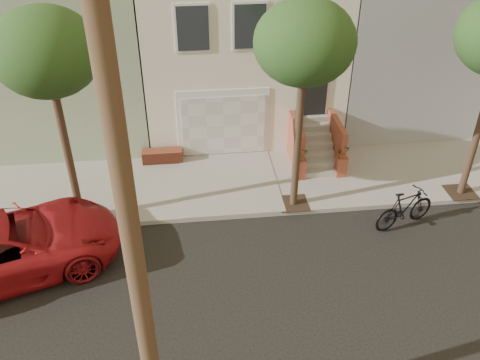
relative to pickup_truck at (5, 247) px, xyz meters
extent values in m
plane|color=black|center=(7.07, -1.93, -0.83)|extent=(90.00, 90.00, 0.00)
cube|color=gray|center=(7.07, 3.42, -0.75)|extent=(40.00, 3.70, 0.15)
cube|color=beige|center=(7.07, 9.27, 2.82)|extent=(7.00, 8.00, 7.00)
cube|color=#8EA484|center=(0.27, 9.27, 2.82)|extent=(6.50, 8.00, 7.00)
cube|color=#92949A|center=(13.87, 9.27, 2.82)|extent=(6.50, 8.00, 7.00)
cube|color=silver|center=(6.17, 5.29, 0.57)|extent=(3.20, 0.12, 2.50)
cube|color=silver|center=(6.17, 5.23, 0.47)|extent=(2.90, 0.06, 2.20)
cube|color=gray|center=(6.17, 3.42, -0.67)|extent=(3.20, 3.70, 0.02)
cube|color=brown|center=(3.97, 4.97, -0.46)|extent=(1.40, 0.45, 0.44)
cube|color=black|center=(9.27, 5.24, 1.72)|extent=(1.00, 0.06, 2.00)
cube|color=#3F4751|center=(5.27, 5.24, 3.92)|extent=(1.00, 0.06, 1.40)
cube|color=silver|center=(5.27, 5.26, 3.92)|extent=(1.15, 0.05, 1.55)
cube|color=#3F4751|center=(7.07, 5.24, 3.92)|extent=(1.00, 0.06, 1.40)
cube|color=silver|center=(7.07, 5.26, 3.92)|extent=(1.15, 0.05, 1.55)
cube|color=#3F4751|center=(8.87, 5.24, 3.92)|extent=(1.00, 0.06, 1.40)
cube|color=silver|center=(8.87, 5.26, 3.92)|extent=(1.15, 0.05, 1.55)
cube|color=gray|center=(9.27, 3.45, -0.58)|extent=(1.20, 0.28, 0.20)
cube|color=gray|center=(9.27, 3.73, -0.38)|extent=(1.20, 0.28, 0.20)
cube|color=gray|center=(9.27, 4.01, -0.18)|extent=(1.20, 0.28, 0.20)
cube|color=gray|center=(9.27, 4.29, 0.02)|extent=(1.20, 0.28, 0.20)
cube|color=gray|center=(9.27, 4.57, 0.22)|extent=(1.20, 0.28, 0.20)
cube|color=gray|center=(9.27, 4.85, 0.42)|extent=(1.20, 0.28, 0.20)
cube|color=gray|center=(9.27, 5.13, 0.62)|extent=(1.20, 0.28, 0.20)
cube|color=brown|center=(8.57, 4.29, 0.12)|extent=(0.18, 1.96, 1.60)
cube|color=brown|center=(9.97, 4.29, 0.12)|extent=(0.18, 1.96, 1.60)
cube|color=brown|center=(8.57, 3.41, -0.33)|extent=(0.35, 0.35, 0.70)
imported|color=#1F3E16|center=(8.57, 3.41, 0.25)|extent=(0.40, 0.35, 0.45)
cube|color=brown|center=(9.97, 3.41, -0.33)|extent=(0.35, 0.35, 0.70)
imported|color=#1F3E16|center=(9.97, 3.41, 0.25)|extent=(0.41, 0.35, 0.45)
cube|color=#2D2116|center=(1.57, 1.97, -0.67)|extent=(0.90, 0.90, 0.02)
cylinder|color=#372319|center=(1.57, 1.97, 1.42)|extent=(0.22, 0.22, 4.20)
ellipsoid|color=#1F3E16|center=(1.57, 1.97, 4.47)|extent=(2.70, 2.57, 2.29)
cube|color=#2D2116|center=(8.07, 1.97, -0.67)|extent=(0.90, 0.90, 0.02)
cylinder|color=#372319|center=(8.07, 1.97, 1.42)|extent=(0.22, 0.22, 4.20)
ellipsoid|color=#1F3E16|center=(8.07, 1.97, 4.47)|extent=(2.70, 2.57, 2.29)
cube|color=#2D2116|center=(13.57, 1.97, -0.67)|extent=(0.90, 0.90, 0.02)
cylinder|color=#372319|center=(13.57, 1.97, 1.42)|extent=(0.22, 0.22, 4.20)
cylinder|color=#4E3424|center=(4.07, -5.13, 4.17)|extent=(0.30, 0.30, 10.00)
imported|color=#A4161C|center=(0.00, 0.00, 0.00)|extent=(6.52, 4.52, 1.65)
imported|color=black|center=(11.13, 0.73, -0.20)|extent=(2.15, 1.23, 1.24)
camera|label=1|loc=(4.96, -10.76, 8.87)|focal=38.47mm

